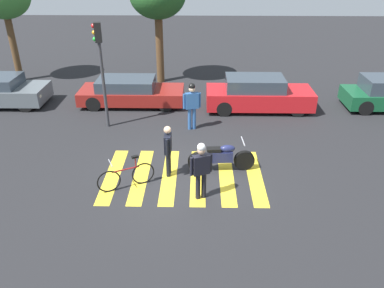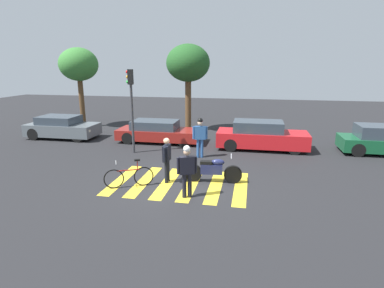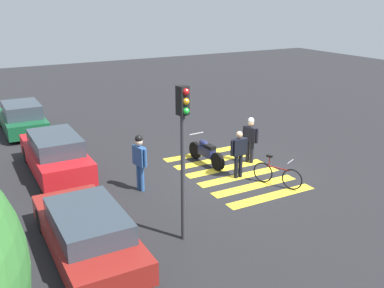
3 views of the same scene
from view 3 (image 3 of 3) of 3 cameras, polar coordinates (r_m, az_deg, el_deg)
The scene contains 11 objects.
ground_plane at distance 15.83m, azimuth 5.26°, elevation -3.72°, with size 60.00×60.00×0.00m, color #232326.
police_motorcycle at distance 16.40m, azimuth 1.86°, elevation -1.09°, with size 2.15×0.62×1.05m.
leaning_bicycle at distance 14.83m, azimuth 11.04°, elevation -3.96°, with size 1.60×0.80×1.01m.
officer_on_foot at distance 16.52m, azimuth 7.62°, elevation 0.94°, with size 0.63×0.37×1.77m.
officer_by_motorcycle at distance 15.08m, azimuth 6.13°, elevation -0.97°, with size 0.23×0.68×1.69m.
pedestrian_bystander at distance 14.06m, azimuth -6.86°, elevation -1.84°, with size 0.68×0.32×1.89m.
crosswalk_stripes at distance 15.83m, azimuth 5.26°, elevation -3.70°, with size 4.95×3.21×0.01m.
car_maroon_wagon at distance 11.13m, azimuth -13.53°, elevation -10.99°, with size 4.64×1.79×1.22m.
car_red_convertible at distance 16.24m, azimuth -17.40°, elevation -1.30°, with size 4.58×1.73×1.47m.
car_green_compact at distance 21.75m, azimuth -21.28°, elevation 3.15°, with size 4.05×1.76×1.40m.
traffic_light_pole at distance 10.54m, azimuth -1.15°, elevation 0.56°, with size 0.35×0.28×4.05m.
Camera 3 is at (-12.08, 8.28, 6.00)m, focal length 40.87 mm.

